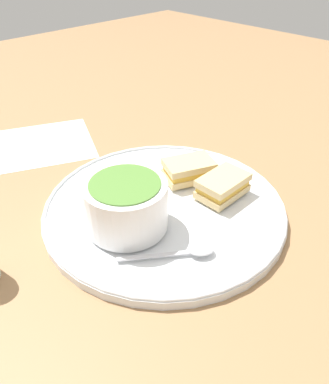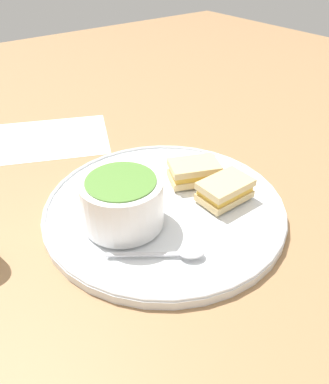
{
  "view_description": "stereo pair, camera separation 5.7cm",
  "coord_description": "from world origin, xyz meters",
  "px_view_note": "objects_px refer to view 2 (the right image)",
  "views": [
    {
      "loc": [
        -0.33,
        0.32,
        0.37
      ],
      "look_at": [
        0.0,
        0.0,
        0.04
      ],
      "focal_mm": 35.0,
      "sensor_mm": 36.0,
      "label": 1
    },
    {
      "loc": [
        -0.37,
        0.28,
        0.37
      ],
      "look_at": [
        0.0,
        0.0,
        0.04
      ],
      "focal_mm": 35.0,
      "sensor_mm": 36.0,
      "label": 2
    }
  ],
  "objects_px": {
    "soup_bowl": "(123,202)",
    "sandwich_half_near": "(225,190)",
    "sandwich_half_far": "(194,171)",
    "spoon": "(183,253)"
  },
  "relations": [
    {
      "from": "soup_bowl",
      "to": "spoon",
      "type": "height_order",
      "value": "soup_bowl"
    },
    {
      "from": "soup_bowl",
      "to": "sandwich_half_far",
      "type": "height_order",
      "value": "soup_bowl"
    },
    {
      "from": "soup_bowl",
      "to": "spoon",
      "type": "bearing_deg",
      "value": -166.68
    },
    {
      "from": "soup_bowl",
      "to": "spoon",
      "type": "distance_m",
      "value": 0.11
    },
    {
      "from": "sandwich_half_near",
      "to": "soup_bowl",
      "type": "bearing_deg",
      "value": 72.89
    },
    {
      "from": "sandwich_half_far",
      "to": "spoon",
      "type": "bearing_deg",
      "value": 134.34
    },
    {
      "from": "spoon",
      "to": "sandwich_half_far",
      "type": "height_order",
      "value": "sandwich_half_far"
    },
    {
      "from": "soup_bowl",
      "to": "sandwich_half_near",
      "type": "bearing_deg",
      "value": -107.11
    },
    {
      "from": "spoon",
      "to": "soup_bowl",
      "type": "bearing_deg",
      "value": 139.74
    },
    {
      "from": "soup_bowl",
      "to": "sandwich_half_near",
      "type": "distance_m",
      "value": 0.16
    }
  ]
}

